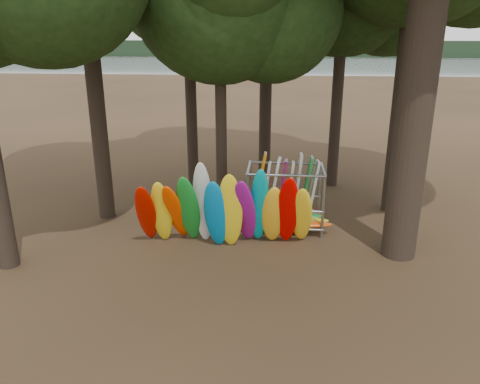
{
  "coord_description": "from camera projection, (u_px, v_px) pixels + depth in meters",
  "views": [
    {
      "loc": [
        0.64,
        -13.42,
        6.61
      ],
      "look_at": [
        -0.61,
        1.5,
        1.4
      ],
      "focal_mm": 35.0,
      "sensor_mm": 36.0,
      "label": 1
    }
  ],
  "objects": [
    {
      "name": "kayak_row",
      "position": [
        225.0,
        212.0,
        14.53
      ],
      "size": [
        5.63,
        2.07,
        3.06
      ],
      "color": "#AF0B00",
      "rests_on": "ground"
    },
    {
      "name": "ground",
      "position": [
        255.0,
        250.0,
        14.85
      ],
      "size": [
        120.0,
        120.0,
        0.0
      ],
      "primitive_type": "plane",
      "color": "#47331E",
      "rests_on": "ground"
    },
    {
      "name": "lake",
      "position": [
        276.0,
        75.0,
        71.32
      ],
      "size": [
        160.0,
        160.0,
        0.0
      ],
      "primitive_type": "plane",
      "color": "gray",
      "rests_on": "ground"
    },
    {
      "name": "far_shore",
      "position": [
        278.0,
        49.0,
        117.71
      ],
      "size": [
        160.0,
        4.0,
        4.0
      ],
      "primitive_type": "cube",
      "color": "black",
      "rests_on": "ground"
    },
    {
      "name": "storage_rack",
      "position": [
        285.0,
        201.0,
        16.14
      ],
      "size": [
        3.22,
        1.62,
        2.68
      ],
      "color": "gray",
      "rests_on": "ground"
    }
  ]
}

